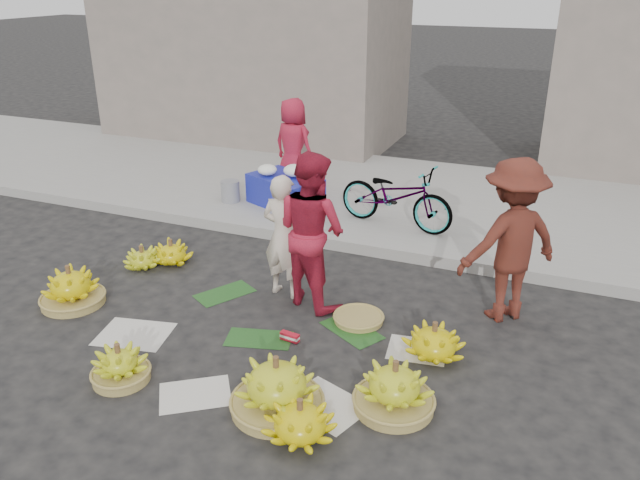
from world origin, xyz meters
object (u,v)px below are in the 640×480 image
at_px(vendor_cream, 284,236).
at_px(flower_table, 286,189).
at_px(bicycle, 396,196).
at_px(banana_bunch_4, 394,388).
at_px(banana_bunch_0, 71,287).

bearing_deg(vendor_cream, flower_table, -56.84).
bearing_deg(bicycle, banana_bunch_4, -153.83).
height_order(banana_bunch_4, vendor_cream, vendor_cream).
bearing_deg(banana_bunch_0, vendor_cream, 28.29).
height_order(banana_bunch_4, bicycle, bicycle).
bearing_deg(flower_table, banana_bunch_0, -82.09).
bearing_deg(banana_bunch_0, flower_table, 74.66).
distance_m(banana_bunch_0, banana_bunch_4, 3.77).
height_order(banana_bunch_0, bicycle, bicycle).
height_order(banana_bunch_0, banana_bunch_4, banana_bunch_0).
distance_m(flower_table, bicycle, 1.77).
xyz_separation_m(banana_bunch_0, vendor_cream, (2.04, 1.10, 0.50)).
height_order(banana_bunch_0, vendor_cream, vendor_cream).
relative_size(banana_bunch_4, bicycle, 0.41).
height_order(vendor_cream, flower_table, vendor_cream).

